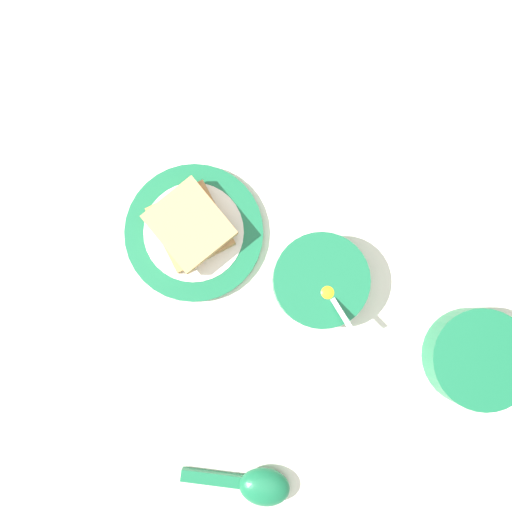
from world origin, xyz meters
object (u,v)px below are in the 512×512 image
(soup_spoon, at_px, (256,486))
(egg_bowl, at_px, (320,281))
(toast_sandwich, at_px, (190,226))
(congee_bowl, at_px, (478,358))
(toast_plate, at_px, (194,233))

(soup_spoon, bearing_deg, egg_bowl, -95.90)
(toast_sandwich, height_order, congee_bowl, toast_sandwich)
(congee_bowl, bearing_deg, toast_plate, -12.44)
(egg_bowl, relative_size, toast_plate, 0.66)
(toast_sandwich, bearing_deg, toast_plate, 124.45)
(toast_sandwich, height_order, soup_spoon, toast_sandwich)
(toast_sandwich, distance_m, congee_bowl, 0.46)
(egg_bowl, relative_size, soup_spoon, 0.86)
(congee_bowl, bearing_deg, egg_bowl, -14.57)
(toast_plate, bearing_deg, congee_bowl, 167.56)
(toast_sandwich, bearing_deg, soup_spoon, 116.30)
(soup_spoon, relative_size, congee_bowl, 1.11)
(soup_spoon, distance_m, congee_bowl, 0.37)
(soup_spoon, bearing_deg, toast_plate, -63.85)
(soup_spoon, bearing_deg, toast_sandwich, -63.70)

